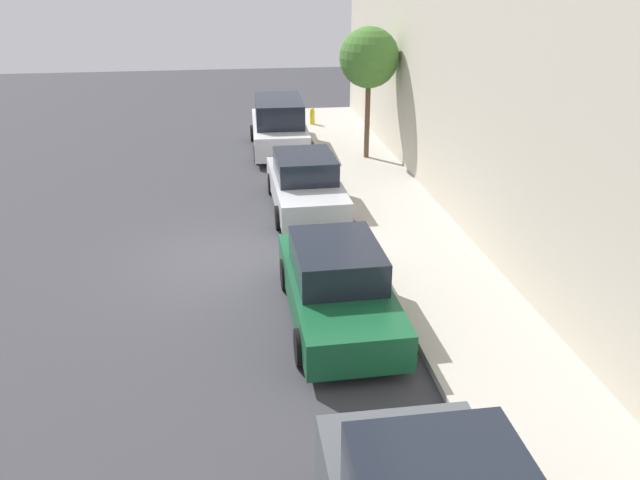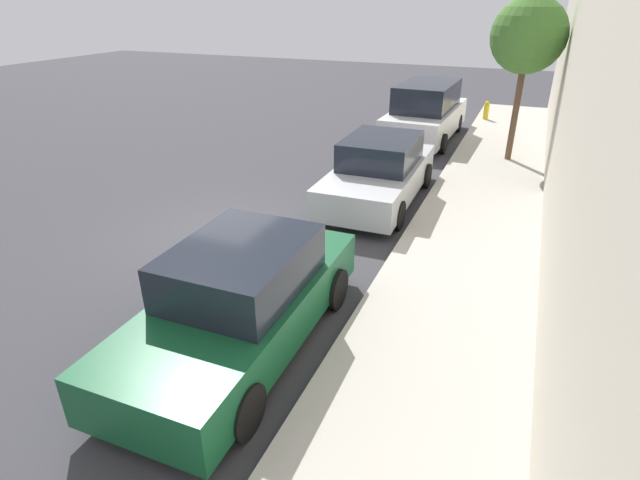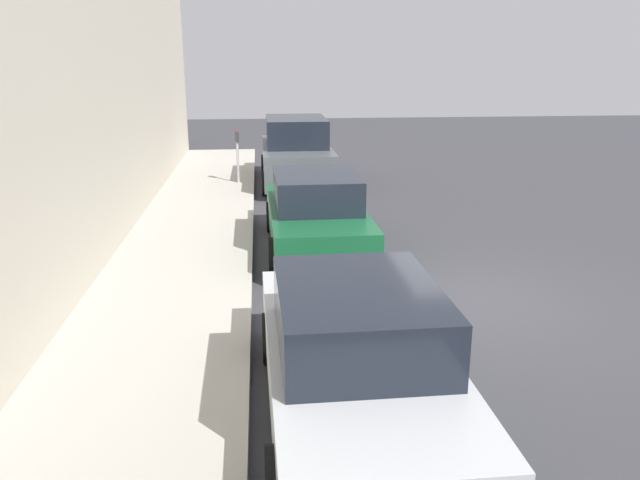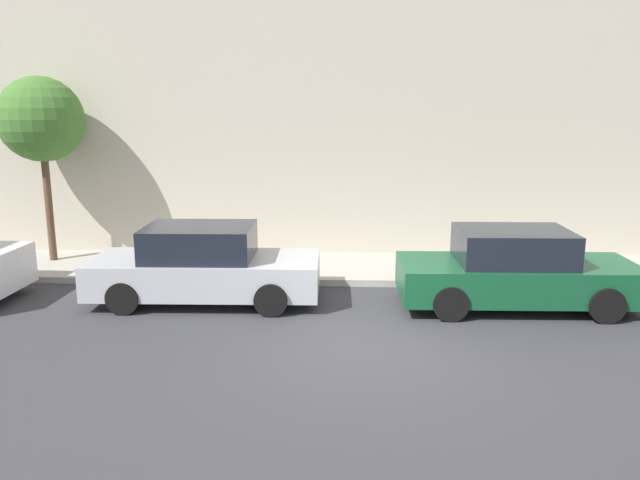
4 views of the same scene
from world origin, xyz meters
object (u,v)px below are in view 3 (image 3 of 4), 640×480
parked_sedan_second (316,214)px  parked_sedan_third (356,357)px  parked_suv_nearest (296,153)px  parking_meter_near (237,151)px

parked_sedan_second → parked_sedan_third: 6.09m
parked_sedan_second → parked_suv_nearest: bearing=-90.1°
parked_suv_nearest → parked_sedan_third: 12.72m
parked_suv_nearest → parking_meter_near: size_ratio=3.15×
parked_sedan_second → parking_meter_near: bearing=-74.8°
parking_meter_near → parked_suv_nearest: bearing=-168.5°
parked_sedan_third → parking_meter_near: bearing=-82.8°
parked_suv_nearest → parking_meter_near: bearing=11.5°
parked_sedan_second → parked_sedan_third: (0.14, 6.09, 0.00)m
parked_suv_nearest → parked_sedan_third: size_ratio=1.06×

